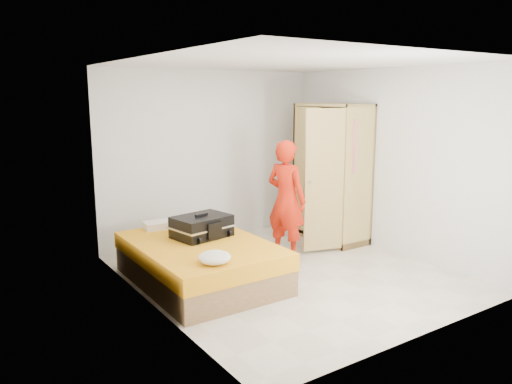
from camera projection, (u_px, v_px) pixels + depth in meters
room at (290, 172)px, 6.06m from camera, size 4.00×4.02×2.60m
bed at (201, 262)px, 5.99m from camera, size 1.42×2.02×0.50m
wardrobe at (331, 177)px, 7.61m from camera, size 1.15×1.20×2.10m
person at (286, 200)px, 6.79m from camera, size 0.56×0.69×1.64m
suitcase at (202, 227)px, 6.14m from camera, size 0.76×0.62×0.29m
round_cushion at (215, 257)px, 5.18m from camera, size 0.34×0.34×0.13m
pillow at (164, 224)px, 6.58m from camera, size 0.54×0.32×0.09m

